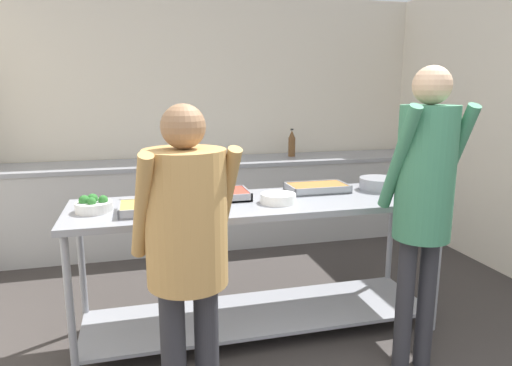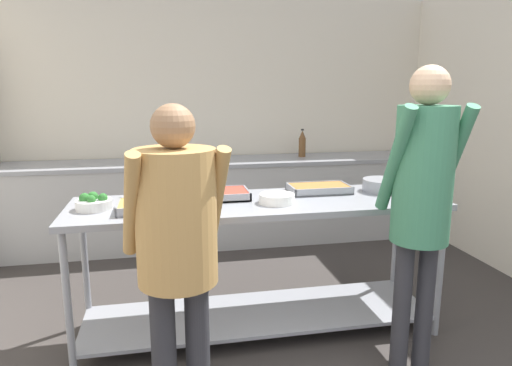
{
  "view_description": "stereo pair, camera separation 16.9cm",
  "coord_description": "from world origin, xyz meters",
  "px_view_note": "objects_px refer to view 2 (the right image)",
  "views": [
    {
      "loc": [
        -0.82,
        -1.1,
        1.66
      ],
      "look_at": [
        -0.06,
        1.82,
        1.03
      ],
      "focal_mm": 32.0,
      "sensor_mm": 36.0,
      "label": 1
    },
    {
      "loc": [
        -0.66,
        -1.14,
        1.66
      ],
      "look_at": [
        -0.06,
        1.82,
        1.03
      ],
      "focal_mm": 32.0,
      "sensor_mm": 36.0,
      "label": 2
    }
  ],
  "objects_px": {
    "plate_stack": "(277,198)",
    "water_bottle": "(302,144)",
    "serving_tray_roast": "(154,206)",
    "serving_tray_vegetables": "(221,194)",
    "guest_serving_right": "(422,189)",
    "serving_tray_greens": "(319,189)",
    "broccoli_bowl": "(94,203)",
    "guest_serving_left": "(177,233)",
    "sauce_pan": "(383,185)"
  },
  "relations": [
    {
      "from": "serving_tray_roast",
      "to": "sauce_pan",
      "type": "xyz_separation_m",
      "value": [
        1.61,
        0.21,
        0.02
      ]
    },
    {
      "from": "broccoli_bowl",
      "to": "water_bottle",
      "type": "bearing_deg",
      "value": 45.61
    },
    {
      "from": "guest_serving_right",
      "to": "plate_stack",
      "type": "bearing_deg",
      "value": 139.89
    },
    {
      "from": "serving_tray_greens",
      "to": "water_bottle",
      "type": "distance_m",
      "value": 1.86
    },
    {
      "from": "serving_tray_vegetables",
      "to": "guest_serving_left",
      "type": "height_order",
      "value": "guest_serving_left"
    },
    {
      "from": "broccoli_bowl",
      "to": "guest_serving_left",
      "type": "height_order",
      "value": "guest_serving_left"
    },
    {
      "from": "broccoli_bowl",
      "to": "guest_serving_right",
      "type": "bearing_deg",
      "value": -19.34
    },
    {
      "from": "serving_tray_roast",
      "to": "serving_tray_vegetables",
      "type": "bearing_deg",
      "value": 27.42
    },
    {
      "from": "plate_stack",
      "to": "sauce_pan",
      "type": "distance_m",
      "value": 0.85
    },
    {
      "from": "serving_tray_greens",
      "to": "plate_stack",
      "type": "bearing_deg",
      "value": -146.82
    },
    {
      "from": "serving_tray_roast",
      "to": "water_bottle",
      "type": "height_order",
      "value": "water_bottle"
    },
    {
      "from": "serving_tray_roast",
      "to": "serving_tray_vegetables",
      "type": "distance_m",
      "value": 0.49
    },
    {
      "from": "guest_serving_right",
      "to": "water_bottle",
      "type": "distance_m",
      "value": 2.62
    },
    {
      "from": "guest_serving_left",
      "to": "guest_serving_right",
      "type": "xyz_separation_m",
      "value": [
        1.34,
        0.06,
        0.15
      ]
    },
    {
      "from": "serving_tray_greens",
      "to": "broccoli_bowl",
      "type": "bearing_deg",
      "value": -173.46
    },
    {
      "from": "broccoli_bowl",
      "to": "water_bottle",
      "type": "distance_m",
      "value": 2.77
    },
    {
      "from": "sauce_pan",
      "to": "guest_serving_right",
      "type": "bearing_deg",
      "value": -101.49
    },
    {
      "from": "sauce_pan",
      "to": "guest_serving_left",
      "type": "distance_m",
      "value": 1.7
    },
    {
      "from": "guest_serving_left",
      "to": "water_bottle",
      "type": "height_order",
      "value": "guest_serving_left"
    },
    {
      "from": "plate_stack",
      "to": "guest_serving_left",
      "type": "xyz_separation_m",
      "value": [
        -0.66,
        -0.63,
        0.01
      ]
    },
    {
      "from": "serving_tray_roast",
      "to": "guest_serving_right",
      "type": "bearing_deg",
      "value": -20.57
    },
    {
      "from": "sauce_pan",
      "to": "broccoli_bowl",
      "type": "bearing_deg",
      "value": -176.63
    },
    {
      "from": "serving_tray_vegetables",
      "to": "guest_serving_right",
      "type": "distance_m",
      "value": 1.29
    },
    {
      "from": "broccoli_bowl",
      "to": "plate_stack",
      "type": "bearing_deg",
      "value": -3.39
    },
    {
      "from": "broccoli_bowl",
      "to": "sauce_pan",
      "type": "xyz_separation_m",
      "value": [
        1.97,
        0.12,
        0.01
      ]
    },
    {
      "from": "broccoli_bowl",
      "to": "plate_stack",
      "type": "xyz_separation_m",
      "value": [
        1.14,
        -0.07,
        -0.01
      ]
    },
    {
      "from": "serving_tray_greens",
      "to": "sauce_pan",
      "type": "relative_size",
      "value": 1.01
    },
    {
      "from": "plate_stack",
      "to": "water_bottle",
      "type": "relative_size",
      "value": 0.78
    },
    {
      "from": "serving_tray_vegetables",
      "to": "serving_tray_greens",
      "type": "relative_size",
      "value": 0.88
    },
    {
      "from": "guest_serving_left",
      "to": "water_bottle",
      "type": "xyz_separation_m",
      "value": [
        1.45,
        2.67,
        0.08
      ]
    },
    {
      "from": "plate_stack",
      "to": "sauce_pan",
      "type": "bearing_deg",
      "value": 12.48
    },
    {
      "from": "sauce_pan",
      "to": "water_bottle",
      "type": "distance_m",
      "value": 1.86
    },
    {
      "from": "serving_tray_roast",
      "to": "guest_serving_left",
      "type": "bearing_deg",
      "value": -78.63
    },
    {
      "from": "serving_tray_roast",
      "to": "guest_serving_right",
      "type": "distance_m",
      "value": 1.56
    },
    {
      "from": "plate_stack",
      "to": "sauce_pan",
      "type": "xyz_separation_m",
      "value": [
        0.83,
        0.18,
        0.02
      ]
    },
    {
      "from": "serving_tray_roast",
      "to": "guest_serving_right",
      "type": "relative_size",
      "value": 0.24
    },
    {
      "from": "serving_tray_vegetables",
      "to": "sauce_pan",
      "type": "xyz_separation_m",
      "value": [
        1.17,
        -0.02,
        0.02
      ]
    },
    {
      "from": "plate_stack",
      "to": "serving_tray_greens",
      "type": "xyz_separation_m",
      "value": [
        0.37,
        0.24,
        -0.0
      ]
    },
    {
      "from": "broccoli_bowl",
      "to": "serving_tray_greens",
      "type": "distance_m",
      "value": 1.52
    },
    {
      "from": "water_bottle",
      "to": "serving_tray_greens",
      "type": "bearing_deg",
      "value": -103.29
    },
    {
      "from": "broccoli_bowl",
      "to": "plate_stack",
      "type": "height_order",
      "value": "broccoli_bowl"
    },
    {
      "from": "serving_tray_greens",
      "to": "water_bottle",
      "type": "relative_size",
      "value": 1.39
    },
    {
      "from": "plate_stack",
      "to": "guest_serving_left",
      "type": "distance_m",
      "value": 0.91
    },
    {
      "from": "serving_tray_greens",
      "to": "guest_serving_left",
      "type": "distance_m",
      "value": 1.35
    },
    {
      "from": "broccoli_bowl",
      "to": "serving_tray_roast",
      "type": "relative_size",
      "value": 0.51
    },
    {
      "from": "broccoli_bowl",
      "to": "serving_tray_vegetables",
      "type": "xyz_separation_m",
      "value": [
        0.8,
        0.14,
        -0.02
      ]
    },
    {
      "from": "broccoli_bowl",
      "to": "guest_serving_left",
      "type": "distance_m",
      "value": 0.85
    },
    {
      "from": "serving_tray_vegetables",
      "to": "water_bottle",
      "type": "bearing_deg",
      "value": 58.3
    },
    {
      "from": "plate_stack",
      "to": "broccoli_bowl",
      "type": "bearing_deg",
      "value": 176.61
    },
    {
      "from": "broccoli_bowl",
      "to": "serving_tray_roast",
      "type": "xyz_separation_m",
      "value": [
        0.36,
        -0.09,
        -0.01
      ]
    }
  ]
}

